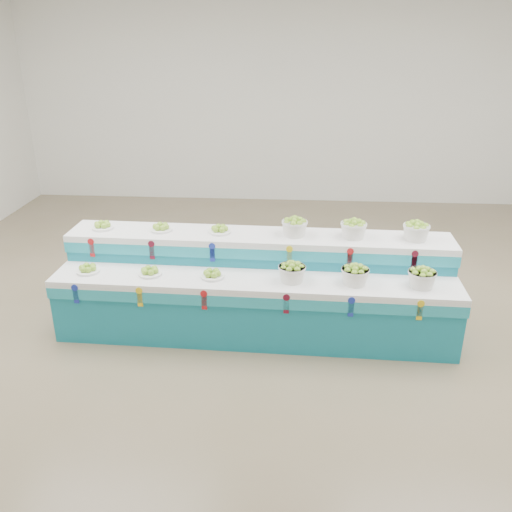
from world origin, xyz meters
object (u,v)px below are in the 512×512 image
display_stand (256,286)px  basket_lower_left (292,272)px  basket_upper_right (416,231)px  plate_upper_mid (161,227)px

display_stand → basket_lower_left: 0.57m
basket_lower_left → basket_upper_right: 1.43m
basket_lower_left → plate_upper_mid: 1.60m
display_stand → basket_lower_left: bearing=-33.7°
display_stand → plate_upper_mid: bearing=166.5°
basket_lower_left → plate_upper_mid: plate_upper_mid is taller
display_stand → basket_upper_right: size_ratio=15.19×
display_stand → basket_upper_right: basket_upper_right is taller
plate_upper_mid → basket_upper_right: basket_upper_right is taller
basket_upper_right → plate_upper_mid: bearing=178.3°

